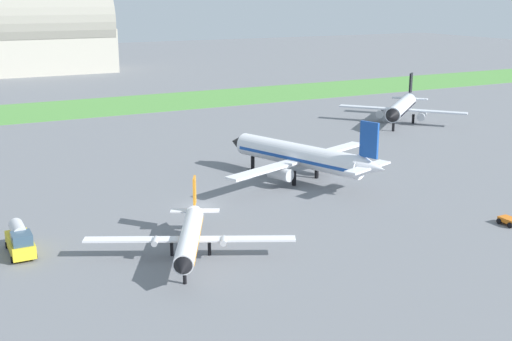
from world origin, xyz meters
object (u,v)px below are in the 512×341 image
at_px(airplane_parked_jet_far, 402,107).
at_px(baggage_cart_midfield, 509,221).
at_px(fuel_truck_near_gate, 20,240).
at_px(airplane_foreground_turboprop, 190,236).
at_px(airplane_midfield_jet, 301,156).

relative_size(airplane_parked_jet_far, baggage_cart_midfield, 9.35).
xyz_separation_m(airplane_parked_jet_far, fuel_truck_near_gate, (-84.74, -39.75, -1.92)).
height_order(airplane_foreground_turboprop, fuel_truck_near_gate, airplane_foreground_turboprop).
relative_size(airplane_foreground_turboprop, baggage_cart_midfield, 8.59).
height_order(airplane_foreground_turboprop, airplane_parked_jet_far, airplane_parked_jet_far).
bearing_deg(fuel_truck_near_gate, airplane_foreground_turboprop, 59.40).
bearing_deg(airplane_parked_jet_far, baggage_cart_midfield, 21.21).
bearing_deg(airplane_foreground_turboprop, airplane_midfield_jet, 154.31).
bearing_deg(airplane_midfield_jet, airplane_parked_jet_far, -75.87).
distance_m(airplane_midfield_jet, airplane_parked_jet_far, 51.65).
height_order(airplane_midfield_jet, airplane_foreground_turboprop, airplane_midfield_jet).
xyz_separation_m(airplane_foreground_turboprop, airplane_parked_jet_far, (68.79, 49.17, 1.03)).
bearing_deg(airplane_foreground_turboprop, fuel_truck_near_gate, -94.30).
distance_m(airplane_foreground_turboprop, airplane_parked_jet_far, 84.56).
bearing_deg(airplane_midfield_jet, fuel_truck_near_gate, 84.75).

